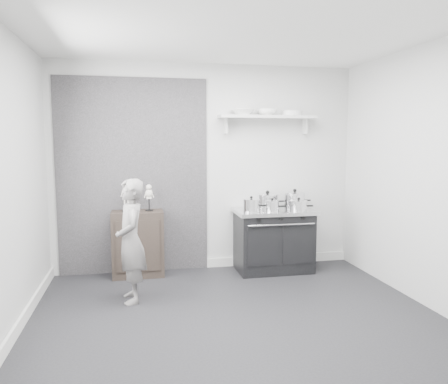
# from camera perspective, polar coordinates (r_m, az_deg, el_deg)

# --- Properties ---
(ground) EXTENTS (4.00, 4.00, 0.00)m
(ground) POSITION_cam_1_polar(r_m,az_deg,el_deg) (4.36, 1.74, -16.35)
(ground) COLOR black
(ground) RESTS_ON ground
(room_shell) EXTENTS (4.02, 3.62, 2.71)m
(room_shell) POSITION_cam_1_polar(r_m,az_deg,el_deg) (4.14, 0.14, 5.74)
(room_shell) COLOR #B9B9B7
(room_shell) RESTS_ON ground
(wall_shelf) EXTENTS (1.30, 0.26, 0.24)m
(wall_shelf) POSITION_cam_1_polar(r_m,az_deg,el_deg) (5.85, 5.73, 9.63)
(wall_shelf) COLOR silver
(wall_shelf) RESTS_ON room_shell
(stove) EXTENTS (1.02, 0.64, 0.82)m
(stove) POSITION_cam_1_polar(r_m,az_deg,el_deg) (5.81, 6.49, -6.22)
(stove) COLOR black
(stove) RESTS_ON ground
(side_cabinet) EXTENTS (0.64, 0.37, 0.83)m
(side_cabinet) POSITION_cam_1_polar(r_m,az_deg,el_deg) (5.66, -11.18, -6.61)
(side_cabinet) COLOR black
(side_cabinet) RESTS_ON ground
(child) EXTENTS (0.37, 0.51, 1.31)m
(child) POSITION_cam_1_polar(r_m,az_deg,el_deg) (4.74, -12.07, -6.25)
(child) COLOR slate
(child) RESTS_ON ground
(pot_front_left) EXTENTS (0.30, 0.21, 0.20)m
(pot_front_left) POSITION_cam_1_polar(r_m,az_deg,el_deg) (5.51, 3.59, -1.74)
(pot_front_left) COLOR silver
(pot_front_left) RESTS_ON stove
(pot_back_left) EXTENTS (0.38, 0.29, 0.24)m
(pot_back_left) POSITION_cam_1_polar(r_m,az_deg,el_deg) (5.84, 5.70, -1.17)
(pot_back_left) COLOR silver
(pot_back_left) RESTS_ON stove
(pot_back_right) EXTENTS (0.36, 0.28, 0.26)m
(pot_back_right) POSITION_cam_1_polar(r_m,az_deg,el_deg) (5.89, 9.22, -1.04)
(pot_back_right) COLOR silver
(pot_back_right) RESTS_ON stove
(pot_front_right) EXTENTS (0.30, 0.22, 0.17)m
(pot_front_right) POSITION_cam_1_polar(r_m,az_deg,el_deg) (5.66, 9.73, -1.75)
(pot_front_right) COLOR silver
(pot_front_right) RESTS_ON stove
(pot_front_center) EXTENTS (0.26, 0.18, 0.17)m
(pot_front_center) POSITION_cam_1_polar(r_m,az_deg,el_deg) (5.56, 6.31, -1.81)
(pot_front_center) COLOR silver
(pot_front_center) RESTS_ON stove
(skeleton_full) EXTENTS (0.12, 0.08, 0.43)m
(skeleton_full) POSITION_cam_1_polar(r_m,az_deg,el_deg) (5.56, -12.67, -0.32)
(skeleton_full) COLOR beige
(skeleton_full) RESTS_ON side_cabinet
(skeleton_torso) EXTENTS (0.11, 0.07, 0.38)m
(skeleton_torso) POSITION_cam_1_polar(r_m,az_deg,el_deg) (5.56, -9.77, -0.48)
(skeleton_torso) COLOR beige
(skeleton_torso) RESTS_ON side_cabinet
(bowl_large) EXTENTS (0.30, 0.30, 0.07)m
(bowl_large) POSITION_cam_1_polar(r_m,az_deg,el_deg) (5.75, 2.44, 10.38)
(bowl_large) COLOR white
(bowl_large) RESTS_ON wall_shelf
(bowl_small) EXTENTS (0.25, 0.25, 0.08)m
(bowl_small) POSITION_cam_1_polar(r_m,az_deg,el_deg) (5.84, 5.65, 10.33)
(bowl_small) COLOR white
(bowl_small) RESTS_ON wall_shelf
(plate_stack) EXTENTS (0.27, 0.27, 0.06)m
(plate_stack) POSITION_cam_1_polar(r_m,az_deg,el_deg) (5.95, 8.87, 10.13)
(plate_stack) COLOR silver
(plate_stack) RESTS_ON wall_shelf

